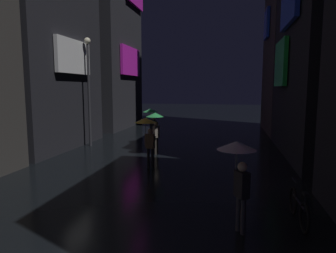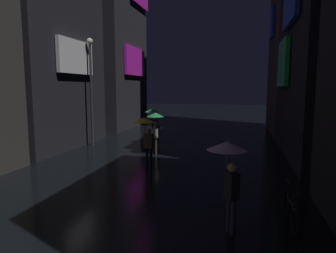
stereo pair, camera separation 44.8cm
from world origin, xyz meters
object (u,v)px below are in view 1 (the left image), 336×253
Objects in this scene: pedestrian_far_right_green at (151,116)px; pedestrian_midstreet_left_yellow at (147,129)px; pedestrian_midstreet_centre_clear at (238,161)px; pedestrian_foreground_right_green at (155,122)px; bicycle_parked_at_storefront at (299,208)px; streetlamp_left_far at (89,80)px.

pedestrian_far_right_green is 5.49m from pedestrian_midstreet_left_yellow.
pedestrian_midstreet_centre_clear and pedestrian_foreground_right_green have the same top height.
pedestrian_midstreet_left_yellow is 1.16× the size of bicycle_parked_at_storefront.
pedestrian_far_right_green is 4.12m from streetlamp_left_far.
pedestrian_far_right_green is at bearing 115.20° from pedestrian_midstreet_centre_clear.
pedestrian_midstreet_centre_clear is 0.35× the size of streetlamp_left_far.
bicycle_parked_at_storefront is (1.51, 0.72, -1.28)m from pedestrian_midstreet_centre_clear.
pedestrian_midstreet_centre_clear is 1.00× the size of pedestrian_midstreet_left_yellow.
pedestrian_midstreet_centre_clear is 1.00× the size of pedestrian_far_right_green.
pedestrian_midstreet_left_yellow reaches higher than bicycle_parked_at_storefront.
pedestrian_far_right_green is 1.00× the size of pedestrian_midstreet_left_yellow.
pedestrian_far_right_green is 1.00× the size of pedestrian_foreground_right_green.
pedestrian_midstreet_centre_clear is at bearing -154.46° from bicycle_parked_at_storefront.
pedestrian_midstreet_left_yellow is 2.59m from pedestrian_foreground_right_green.
bicycle_parked_at_storefront is (5.35, -6.73, -1.28)m from pedestrian_foreground_right_green.
pedestrian_midstreet_left_yellow is 6.66m from bicycle_parked_at_storefront.
pedestrian_midstreet_centre_clear is at bearing -47.67° from streetlamp_left_far.
pedestrian_midstreet_left_yellow is 1.00× the size of pedestrian_foreground_right_green.
pedestrian_far_right_green is 1.16× the size of bicycle_parked_at_storefront.
pedestrian_foreground_right_green is 0.35× the size of streetlamp_left_far.
pedestrian_midstreet_left_yellow is at bearing -83.27° from pedestrian_foreground_right_green.
bicycle_parked_at_storefront is at bearing 25.54° from pedestrian_midstreet_centre_clear.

